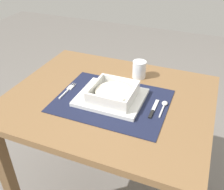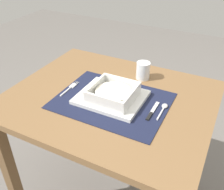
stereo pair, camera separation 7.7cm
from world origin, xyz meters
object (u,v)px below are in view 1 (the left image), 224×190
Objects in this scene: dining_table at (109,116)px; fork at (68,89)px; porridge_bowl at (113,94)px; drinking_glass at (139,70)px; butter_knife at (153,109)px; spoon at (164,105)px.

fork is at bearing -172.31° from dining_table.
dining_table is 0.22m from fork.
fork reaches higher than dining_table.
porridge_bowl is 2.13× the size of drinking_glass.
drinking_glass reaches higher than fork.
porridge_bowl reaches higher than butter_knife.
fork is (-0.22, 0.00, -0.03)m from porridge_bowl.
fork is 1.00× the size of butter_knife.
spoon is at bearing -49.47° from drinking_glass.
porridge_bowl reaches higher than dining_table.
drinking_glass reaches higher than dining_table.
porridge_bowl is 1.31× the size of fork.
dining_table is at bearing 135.99° from porridge_bowl.
butter_knife is (0.20, -0.03, 0.12)m from dining_table.
porridge_bowl is 0.18m from butter_knife.
drinking_glass is (0.25, 0.23, 0.03)m from fork.
fork is 0.39m from butter_knife.
porridge_bowl is 1.31× the size of butter_knife.
butter_knife is 0.28m from drinking_glass.
spoon reaches higher than butter_knife.
porridge_bowl is at bearing -44.01° from dining_table.
drinking_glass is (0.04, 0.24, -0.00)m from porridge_bowl.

